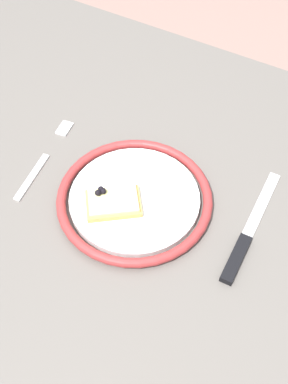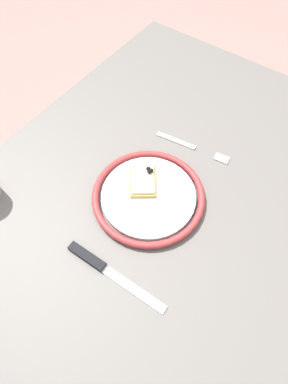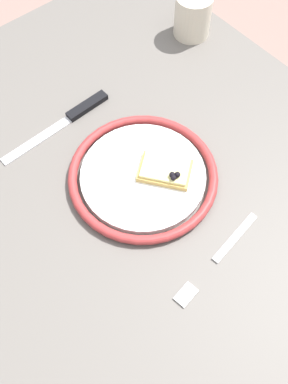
{
  "view_description": "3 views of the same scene",
  "coord_description": "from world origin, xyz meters",
  "px_view_note": "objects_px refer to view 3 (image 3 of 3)",
  "views": [
    {
      "loc": [
        0.3,
        -0.45,
        1.43
      ],
      "look_at": [
        0.06,
        -0.02,
        0.78
      ],
      "focal_mm": 46.02,
      "sensor_mm": 36.0,
      "label": 1
    },
    {
      "loc": [
        0.37,
        0.19,
        1.4
      ],
      "look_at": [
        0.06,
        -0.03,
        0.78
      ],
      "focal_mm": 30.2,
      "sensor_mm": 36.0,
      "label": 2
    },
    {
      "loc": [
        -0.26,
        0.23,
        1.41
      ],
      "look_at": [
        0.02,
        -0.0,
        0.76
      ],
      "focal_mm": 40.72,
      "sensor_mm": 36.0,
      "label": 3
    }
  ],
  "objects_px": {
    "knife": "(74,115)",
    "cup": "(193,16)",
    "pizza_slice_near": "(165,170)",
    "fork": "(217,258)",
    "dining_table": "(149,226)",
    "plate": "(143,176)"
  },
  "relations": [
    {
      "from": "dining_table",
      "to": "cup",
      "type": "distance_m",
      "value": 0.46
    },
    {
      "from": "plate",
      "to": "cup",
      "type": "bearing_deg",
      "value": -55.63
    },
    {
      "from": "fork",
      "to": "cup",
      "type": "bearing_deg",
      "value": -38.46
    },
    {
      "from": "knife",
      "to": "fork",
      "type": "height_order",
      "value": "knife"
    },
    {
      "from": "plate",
      "to": "pizza_slice_near",
      "type": "xyz_separation_m",
      "value": [
        -0.02,
        -0.03,
        0.01
      ]
    },
    {
      "from": "pizza_slice_near",
      "to": "fork",
      "type": "bearing_deg",
      "value": 167.61
    },
    {
      "from": "cup",
      "to": "plate",
      "type": "bearing_deg",
      "value": 124.37
    },
    {
      "from": "knife",
      "to": "fork",
      "type": "distance_m",
      "value": 0.39
    },
    {
      "from": "pizza_slice_near",
      "to": "dining_table",
      "type": "bearing_deg",
      "value": 114.26
    },
    {
      "from": "dining_table",
      "to": "plate",
      "type": "distance_m",
      "value": 0.11
    },
    {
      "from": "pizza_slice_near",
      "to": "fork",
      "type": "relative_size",
      "value": 0.54
    },
    {
      "from": "plate",
      "to": "knife",
      "type": "xyz_separation_m",
      "value": [
        0.19,
        0.01,
        -0.01
      ]
    },
    {
      "from": "knife",
      "to": "plate",
      "type": "bearing_deg",
      "value": -176.5
    },
    {
      "from": "knife",
      "to": "pizza_slice_near",
      "type": "bearing_deg",
      "value": -168.57
    },
    {
      "from": "pizza_slice_near",
      "to": "knife",
      "type": "relative_size",
      "value": 0.45
    },
    {
      "from": "plate",
      "to": "pizza_slice_near",
      "type": "height_order",
      "value": "pizza_slice_near"
    },
    {
      "from": "pizza_slice_near",
      "to": "cup",
      "type": "relative_size",
      "value": 1.19
    },
    {
      "from": "knife",
      "to": "cup",
      "type": "relative_size",
      "value": 2.64
    },
    {
      "from": "cup",
      "to": "fork",
      "type": "bearing_deg",
      "value": 141.54
    },
    {
      "from": "dining_table",
      "to": "plate",
      "type": "relative_size",
      "value": 4.22
    },
    {
      "from": "plate",
      "to": "cup",
      "type": "xyz_separation_m",
      "value": [
        0.22,
        -0.32,
        0.04
      ]
    },
    {
      "from": "dining_table",
      "to": "pizza_slice_near",
      "type": "relative_size",
      "value": 10.29
    }
  ]
}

